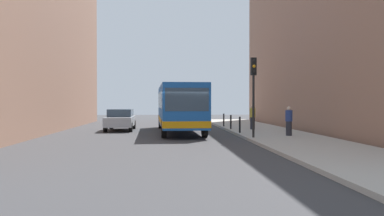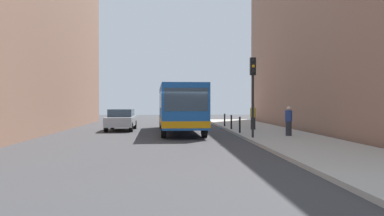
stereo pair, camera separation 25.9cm
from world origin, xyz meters
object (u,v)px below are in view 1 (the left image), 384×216
object	(u,v)px
car_beside_bus	(121,119)
traffic_light	(254,82)
bollard_near	(240,125)
bus	(179,106)
bollard_mid	(231,122)
pedestrian_near_signal	(289,121)
bollard_far	(224,120)
pedestrian_mid_sidewalk	(253,117)

from	to	relation	value
car_beside_bus	traffic_light	bearing A→B (deg)	134.59
bollard_near	bus	bearing A→B (deg)	142.97
bus	bollard_mid	world-z (taller)	bus
car_beside_bus	bollard_mid	distance (m)	7.64
pedestrian_near_signal	bollard_near	bearing A→B (deg)	-134.15
bollard_far	pedestrian_mid_sidewalk	xyz separation A→B (m)	(1.40, -3.51, 0.34)
car_beside_bus	traffic_light	distance (m)	11.02
bollard_mid	pedestrian_mid_sidewalk	size ratio (longest dim) A/B	0.58
traffic_light	bollard_near	size ratio (longest dim) A/B	4.32
bus	bollard_near	world-z (taller)	bus
bollard_far	pedestrian_mid_sidewalk	size ratio (longest dim) A/B	0.58
bus	bollard_near	bearing A→B (deg)	141.00
pedestrian_mid_sidewalk	car_beside_bus	bearing A→B (deg)	-14.11
bus	bollard_far	distance (m)	5.18
car_beside_bus	bollard_near	xyz separation A→B (m)	(7.52, -4.51, -0.16)
pedestrian_mid_sidewalk	bollard_near	bearing A→B (deg)	60.10
bollard_near	pedestrian_near_signal	size ratio (longest dim) A/B	0.60
traffic_light	pedestrian_near_signal	xyz separation A→B (m)	(2.16, 0.93, -2.07)
pedestrian_near_signal	pedestrian_mid_sidewalk	xyz separation A→B (m)	(-0.86, 5.00, 0.03)
bus	pedestrian_near_signal	xyz separation A→B (m)	(5.77, -4.85, -0.79)
bus	pedestrian_mid_sidewalk	xyz separation A→B (m)	(4.91, 0.15, -0.76)
pedestrian_mid_sidewalk	bollard_mid	bearing A→B (deg)	-17.44
bollard_near	car_beside_bus	bearing A→B (deg)	149.03
traffic_light	bollard_far	size ratio (longest dim) A/B	4.32
bus	car_beside_bus	distance (m)	4.53
bus	pedestrian_mid_sidewalk	size ratio (longest dim) A/B	6.73
car_beside_bus	bollard_far	world-z (taller)	car_beside_bus
car_beside_bus	pedestrian_mid_sidewalk	bearing A→B (deg)	168.79
bollard_mid	pedestrian_mid_sidewalk	distance (m)	1.49
bollard_near	bollard_mid	bearing A→B (deg)	90.00
traffic_light	bollard_far	world-z (taller)	traffic_light
bus	traffic_light	bearing A→B (deg)	120.00
bollard_mid	pedestrian_near_signal	size ratio (longest dim) A/B	0.60
pedestrian_near_signal	bus	bearing A→B (deg)	-129.94
car_beside_bus	bollard_mid	xyz separation A→B (m)	(7.52, -1.36, -0.16)
bollard_near	bollard_far	world-z (taller)	same
pedestrian_near_signal	pedestrian_mid_sidewalk	distance (m)	5.07
car_beside_bus	pedestrian_mid_sidewalk	distance (m)	9.09
bollard_near	bollard_mid	size ratio (longest dim) A/B	1.00
bus	car_beside_bus	bearing A→B (deg)	-26.94
car_beside_bus	pedestrian_near_signal	distance (m)	11.87
traffic_light	pedestrian_mid_sidewalk	world-z (taller)	traffic_light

